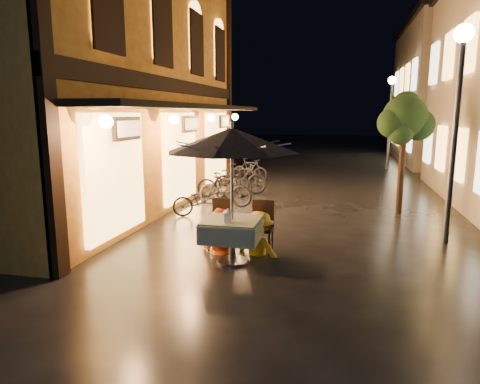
% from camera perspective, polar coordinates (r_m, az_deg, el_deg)
% --- Properties ---
extents(ground, '(90.00, 90.00, 0.00)m').
position_cam_1_polar(ground, '(7.57, 5.97, -9.61)').
color(ground, black).
rests_on(ground, ground).
extents(west_building, '(5.90, 11.40, 7.40)m').
position_cam_1_polar(west_building, '(12.92, -18.06, 14.96)').
color(west_building, '#C57023').
rests_on(west_building, ground).
extents(east_building_far, '(7.30, 10.30, 7.30)m').
position_cam_1_polar(east_building_far, '(25.94, 28.73, 11.60)').
color(east_building_far, '#BDB196').
rests_on(east_building_far, ground).
extents(street_tree, '(1.43, 1.20, 3.15)m').
position_cam_1_polar(street_tree, '(11.67, 21.18, 8.95)').
color(street_tree, black).
rests_on(street_tree, ground).
extents(streetlamp_near, '(0.36, 0.36, 4.23)m').
position_cam_1_polar(streetlamp_near, '(9.31, 27.09, 11.36)').
color(streetlamp_near, '#59595E').
rests_on(streetlamp_near, ground).
extents(streetlamp_far, '(0.36, 0.36, 4.23)m').
position_cam_1_polar(streetlamp_far, '(21.17, 19.44, 10.79)').
color(streetlamp_far, '#59595E').
rests_on(streetlamp_far, ground).
extents(cafe_table, '(0.99, 0.99, 0.78)m').
position_cam_1_polar(cafe_table, '(7.49, -1.06, -5.06)').
color(cafe_table, '#59595E').
rests_on(cafe_table, ground).
extents(patio_umbrella, '(2.28, 2.28, 2.46)m').
position_cam_1_polar(patio_umbrella, '(7.23, -1.10, 6.94)').
color(patio_umbrella, '#59595E').
rests_on(patio_umbrella, ground).
extents(cafe_chair_left, '(0.42, 0.42, 0.97)m').
position_cam_1_polar(cafe_chair_left, '(8.29, -2.48, -3.88)').
color(cafe_chair_left, black).
rests_on(cafe_chair_left, ground).
extents(cafe_chair_right, '(0.42, 0.42, 0.97)m').
position_cam_1_polar(cafe_chair_right, '(8.12, 2.98, -4.20)').
color(cafe_chair_right, black).
rests_on(cafe_chair_right, ground).
extents(table_lantern, '(0.16, 0.16, 0.25)m').
position_cam_1_polar(table_lantern, '(7.16, -1.60, -3.06)').
color(table_lantern, white).
rests_on(table_lantern, cafe_table).
extents(person_orange, '(0.88, 0.74, 1.63)m').
position_cam_1_polar(person_orange, '(8.07, -2.74, -2.27)').
color(person_orange, orange).
rests_on(person_orange, ground).
extents(person_yellow, '(1.14, 0.85, 1.56)m').
position_cam_1_polar(person_yellow, '(7.90, 2.58, -2.79)').
color(person_yellow, gold).
rests_on(person_yellow, ground).
extents(bicycle_0, '(1.62, 1.03, 0.80)m').
position_cam_1_polar(bicycle_0, '(10.91, -5.00, -1.14)').
color(bicycle_0, black).
rests_on(bicycle_0, ground).
extents(bicycle_1, '(1.63, 0.63, 0.95)m').
position_cam_1_polar(bicycle_1, '(12.04, -2.01, 0.36)').
color(bicycle_1, black).
rests_on(bicycle_1, ground).
extents(bicycle_2, '(1.81, 1.02, 0.90)m').
position_cam_1_polar(bicycle_2, '(13.34, -2.02, 1.25)').
color(bicycle_2, black).
rests_on(bicycle_2, ground).
extents(bicycle_3, '(1.77, 1.04, 1.03)m').
position_cam_1_polar(bicycle_3, '(13.68, 0.06, 1.75)').
color(bicycle_3, black).
rests_on(bicycle_3, ground).
extents(bicycle_4, '(1.67, 0.78, 0.84)m').
position_cam_1_polar(bicycle_4, '(15.59, -0.19, 2.50)').
color(bicycle_4, black).
rests_on(bicycle_4, ground).
extents(bicycle_5, '(1.53, 0.80, 0.88)m').
position_cam_1_polar(bicycle_5, '(16.50, 1.32, 3.00)').
color(bicycle_5, black).
rests_on(bicycle_5, ground).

